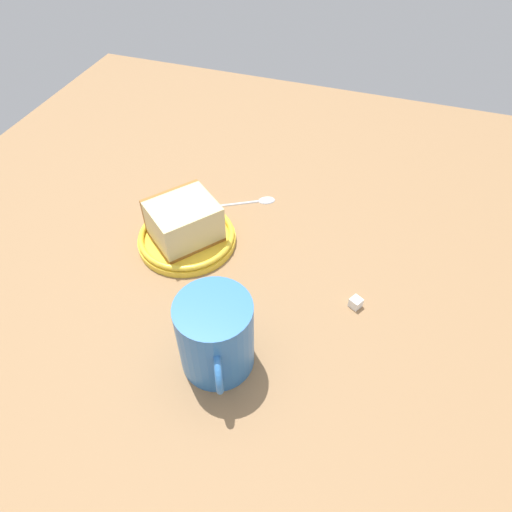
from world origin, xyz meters
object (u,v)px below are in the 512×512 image
object	(u,v)px
sugar_cube	(356,303)
teaspoon	(257,200)
tea_mug	(216,335)
cake_slice	(184,221)
small_plate	(187,237)

from	to	relation	value
sugar_cube	teaspoon	bearing A→B (deg)	139.77
tea_mug	sugar_cube	xyz separation A→B (cm)	(15.09, 14.19, -4.81)
cake_slice	sugar_cube	world-z (taller)	cake_slice
small_plate	tea_mug	world-z (taller)	tea_mug
small_plate	teaspoon	xyz separation A→B (cm)	(7.41, 12.99, -0.61)
cake_slice	sugar_cube	xyz separation A→B (cm)	(28.01, -4.43, -3.55)
tea_mug	small_plate	bearing A→B (deg)	124.55
cake_slice	teaspoon	xyz separation A→B (cm)	(7.62, 12.82, -3.95)
small_plate	sugar_cube	world-z (taller)	small_plate
teaspoon	sugar_cube	size ratio (longest dim) A/B	7.05
teaspoon	tea_mug	bearing A→B (deg)	-80.43
tea_mug	sugar_cube	size ratio (longest dim) A/B	7.67
cake_slice	teaspoon	world-z (taller)	cake_slice
sugar_cube	tea_mug	bearing A→B (deg)	-136.75
small_plate	sugar_cube	xyz separation A→B (cm)	(27.80, -4.26, -0.22)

